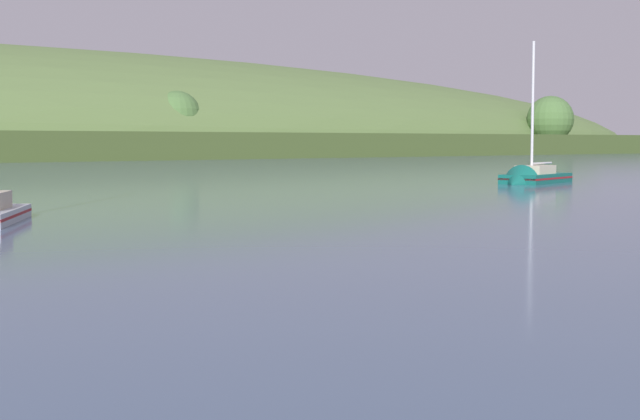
{
  "coord_description": "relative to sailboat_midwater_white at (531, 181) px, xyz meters",
  "views": [
    {
      "loc": [
        -19.15,
        5.81,
        3.51
      ],
      "look_at": [
        -0.99,
        33.18,
        1.07
      ],
      "focal_mm": 52.22,
      "sensor_mm": 36.0,
      "label": 1
    }
  ],
  "objects": [
    {
      "name": "far_shoreline_hill",
      "position": [
        4.24,
        161.74,
        0.07
      ],
      "size": [
        598.32,
        167.02,
        50.47
      ],
      "rotation": [
        0.0,
        0.0,
        0.1
      ],
      "color": "#3C4E24",
      "rests_on": "ground"
    },
    {
      "name": "sailboat_midwater_white",
      "position": [
        0.0,
        0.0,
        0.0
      ],
      "size": [
        9.52,
        6.17,
        13.26
      ],
      "rotation": [
        0.0,
        0.0,
        3.5
      ],
      "color": "#0F564C",
      "rests_on": "ground"
    }
  ]
}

